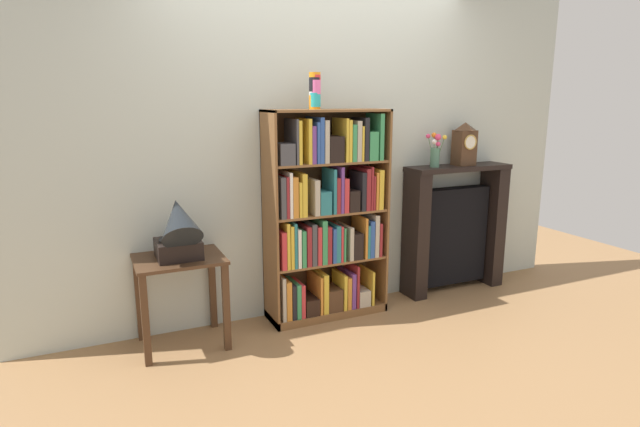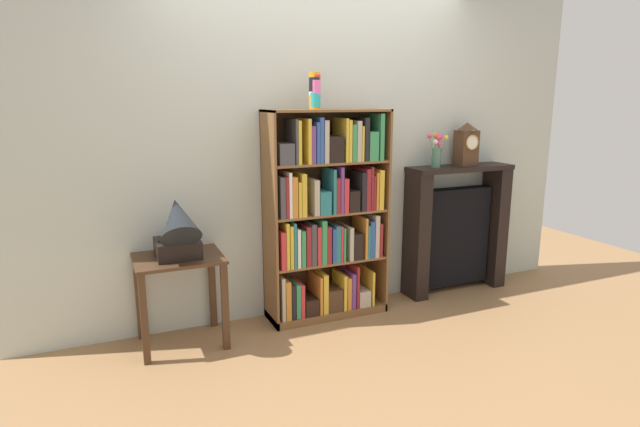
# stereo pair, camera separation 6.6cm
# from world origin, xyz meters

# --- Properties ---
(ground_plane) EXTENTS (7.65, 6.40, 0.02)m
(ground_plane) POSITION_xyz_m (0.00, 0.00, -0.01)
(ground_plane) COLOR #997047
(wall_back) EXTENTS (4.65, 0.08, 2.60)m
(wall_back) POSITION_xyz_m (0.07, 0.30, 1.30)
(wall_back) COLOR beige
(wall_back) RESTS_ON ground
(bookshelf) EXTENTS (0.92, 0.32, 1.58)m
(bookshelf) POSITION_xyz_m (-0.01, 0.09, 0.75)
(bookshelf) COLOR brown
(bookshelf) RESTS_ON ground
(cup_stack) EXTENTS (0.08, 0.08, 0.26)m
(cup_stack) POSITION_xyz_m (-0.11, 0.08, 1.71)
(cup_stack) COLOR orange
(cup_stack) RESTS_ON bookshelf
(side_table_left) EXTENTS (0.58, 0.46, 0.63)m
(side_table_left) POSITION_xyz_m (-1.12, 0.03, 0.48)
(side_table_left) COLOR #472D1C
(side_table_left) RESTS_ON ground
(gramophone) EXTENTS (0.28, 0.44, 0.48)m
(gramophone) POSITION_xyz_m (-1.12, -0.04, 0.84)
(gramophone) COLOR black
(gramophone) RESTS_ON side_table_left
(fireplace_mantel) EXTENTS (0.95, 0.27, 1.11)m
(fireplace_mantel) POSITION_xyz_m (1.25, 0.15, 0.54)
(fireplace_mantel) COLOR black
(fireplace_mantel) RESTS_ON ground
(mantel_clock) EXTENTS (0.16, 0.15, 0.36)m
(mantel_clock) POSITION_xyz_m (1.30, 0.12, 1.29)
(mantel_clock) COLOR #472D1C
(mantel_clock) RESTS_ON fireplace_mantel
(flower_vase) EXTENTS (0.14, 0.12, 0.28)m
(flower_vase) POSITION_xyz_m (1.00, 0.13, 1.24)
(flower_vase) COLOR #4C7A60
(flower_vase) RESTS_ON fireplace_mantel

